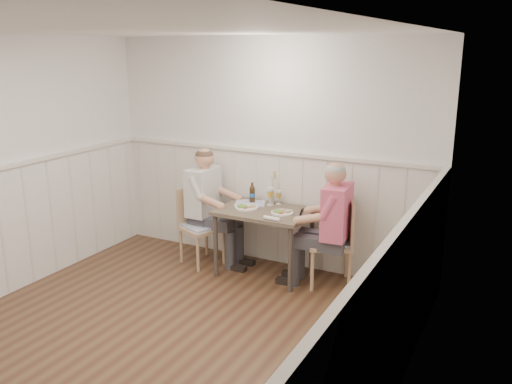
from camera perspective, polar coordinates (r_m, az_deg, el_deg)
ground_plane at (r=4.88m, az=-10.87°, el=-15.77°), size 4.50×4.50×0.00m
room_shell at (r=4.31m, az=-11.86°, el=1.85°), size 4.04×4.54×2.60m
wainscot at (r=5.08m, az=-6.49°, el=-5.67°), size 4.00×4.49×1.34m
dining_table at (r=5.96m, az=0.88°, el=-2.77°), size 1.00×0.70×0.75m
chair_right at (r=5.81m, az=8.45°, el=-4.88°), size 0.59×0.59×0.95m
chair_left at (r=6.38m, az=-6.01°, el=-3.26°), size 0.56×0.56×0.89m
man_in_pink at (r=5.69m, az=7.99°, el=-4.60°), size 0.66×0.46×1.38m
diner_cream at (r=6.38m, az=-5.21°, el=-2.32°), size 0.64×0.45×1.39m
plate_man at (r=5.81m, az=2.69°, el=-2.07°), size 0.24×0.24×0.06m
plate_diner at (r=5.98m, az=-1.13°, el=-1.54°), size 0.26×0.26×0.07m
beer_glass_a at (r=6.12m, az=2.40°, el=-0.32°), size 0.06×0.06×0.16m
beer_glass_b at (r=6.07m, az=1.51°, el=-0.16°), size 0.08×0.08×0.20m
beer_bottle at (r=6.19m, az=-0.40°, el=-0.18°), size 0.07×0.07×0.23m
rolled_napkin at (r=5.57m, az=1.68°, el=-2.80°), size 0.19×0.05×0.04m
grass_vase at (r=6.14m, az=1.73°, el=0.44°), size 0.05×0.05×0.40m
gingham_mat at (r=6.18m, az=-0.63°, el=-1.17°), size 0.42×0.38×0.01m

